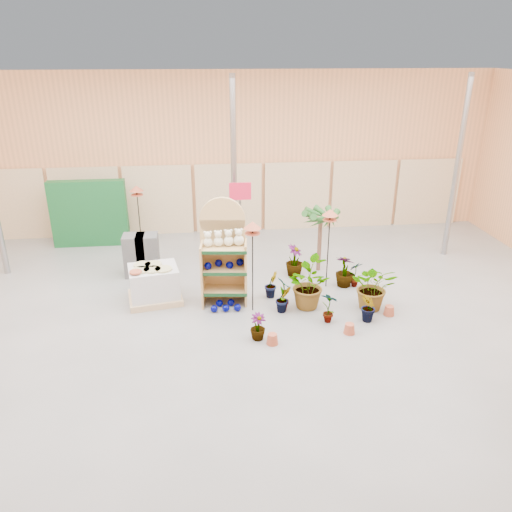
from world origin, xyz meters
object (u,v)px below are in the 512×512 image
Objects in this scene: display_shelf at (224,255)px; bird_table_front at (252,228)px; pallet_stack at (154,284)px; potted_plant_2 at (306,284)px.

display_shelf is 1.09m from bird_table_front.
display_shelf reaches higher than bird_table_front.
pallet_stack is at bearing 162.13° from bird_table_front.
pallet_stack is 2.55m from bird_table_front.
bird_table_front is (0.55, -0.56, 0.77)m from display_shelf.
potted_plant_2 is (1.11, 0.05, -1.27)m from bird_table_front.
display_shelf is at bearing -13.93° from pallet_stack.
display_shelf is 1.80m from potted_plant_2.
display_shelf is 2.16× the size of potted_plant_2.
display_shelf is 1.82× the size of pallet_stack.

